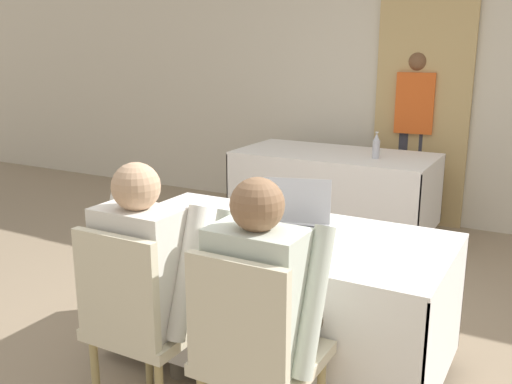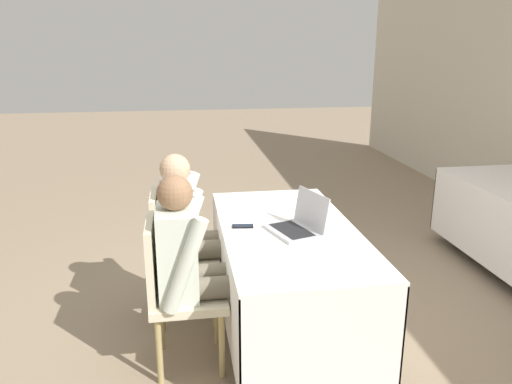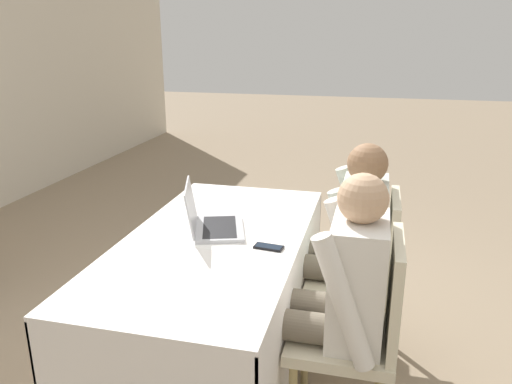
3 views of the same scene
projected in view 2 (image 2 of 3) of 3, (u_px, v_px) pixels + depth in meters
The scene contains 10 objects.
ground_plane at pixel (287, 328), 3.41m from camera, with size 24.00×24.00×0.00m, color gray.
conference_table_near at pixel (288, 253), 3.25m from camera, with size 1.70×0.85×0.73m.
laptop at pixel (298, 225), 3.12m from camera, with size 0.41×0.37×0.25m.
cell_phone at pixel (243, 226), 3.22m from camera, with size 0.08×0.14×0.01m.
paper_beside_laptop at pixel (286, 197), 3.85m from camera, with size 0.26×0.33×0.00m.
paper_centre_table at pixel (287, 226), 3.24m from camera, with size 0.26×0.33×0.00m.
chair_near_left at pixel (175, 249), 3.42m from camera, with size 0.44×0.44×0.92m.
chair_near_right at pixel (175, 287), 2.89m from camera, with size 0.44×0.44×0.92m.
person_checkered_shirt at pixel (189, 227), 3.39m from camera, with size 0.50×0.52×1.18m.
person_white_shirt at pixel (192, 260), 2.86m from camera, with size 0.50×0.52×1.18m.
Camera 2 is at (2.94, -0.67, 1.86)m, focal length 35.00 mm.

